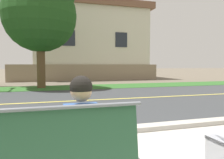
{
  "coord_description": "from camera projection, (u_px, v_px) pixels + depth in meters",
  "views": [
    {
      "loc": [
        -1.41,
        -1.71,
        1.35
      ],
      "look_at": [
        0.13,
        3.4,
        1.0
      ],
      "focal_mm": 35.15,
      "sensor_mm": 36.0,
      "label": 1
    }
  ],
  "objects": [
    {
      "name": "garden_wall",
      "position": [
        88.0,
        73.0,
        18.94
      ],
      "size": [
        13.0,
        0.36,
        1.4
      ],
      "primitive_type": "cube",
      "color": "gray",
      "rests_on": "ground_plane"
    },
    {
      "name": "seated_person_blue",
      "position": [
        80.0,
        131.0,
        2.25
      ],
      "size": [
        0.52,
        0.68,
        1.25
      ],
      "color": "#47382D",
      "rests_on": "ground_plane"
    },
    {
      "name": "road_centre_line",
      "position": [
        85.0,
        100.0,
        8.34
      ],
      "size": [
        48.0,
        0.14,
        0.01
      ],
      "primitive_type": "cube",
      "color": "#E0CC4C",
      "rests_on": "ground_plane"
    },
    {
      "name": "shade_tree_left",
      "position": [
        42.0,
        10.0,
        12.6
      ],
      "size": [
        4.22,
        4.22,
        6.97
      ],
      "color": "brown",
      "rests_on": "ground_plane"
    },
    {
      "name": "far_verge_grass",
      "position": [
        71.0,
        87.0,
        13.22
      ],
      "size": [
        48.0,
        2.8,
        0.02
      ],
      "primitive_type": "cube",
      "color": "#2D6026",
      "rests_on": "ground_plane"
    },
    {
      "name": "street_asphalt",
      "position": [
        85.0,
        100.0,
        8.34
      ],
      "size": [
        52.0,
        8.0,
        0.01
      ],
      "primitive_type": "cube",
      "color": "#383A3D",
      "rests_on": "ground_plane"
    },
    {
      "name": "ground_plane",
      "position": [
        79.0,
        95.0,
        9.77
      ],
      "size": [
        140.0,
        140.0,
        0.0
      ],
      "primitive_type": "plane",
      "color": "#665B4C"
    },
    {
      "name": "curb_edge",
      "position": [
        121.0,
        130.0,
        4.37
      ],
      "size": [
        44.0,
        0.3,
        0.11
      ],
      "primitive_type": "cube",
      "color": "#ADA89E",
      "rests_on": "ground_plane"
    },
    {
      "name": "house_across_street",
      "position": [
        89.0,
        42.0,
        22.01
      ],
      "size": [
        11.21,
        6.91,
        7.16
      ],
      "color": "beige",
      "rests_on": "ground_plane"
    }
  ]
}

